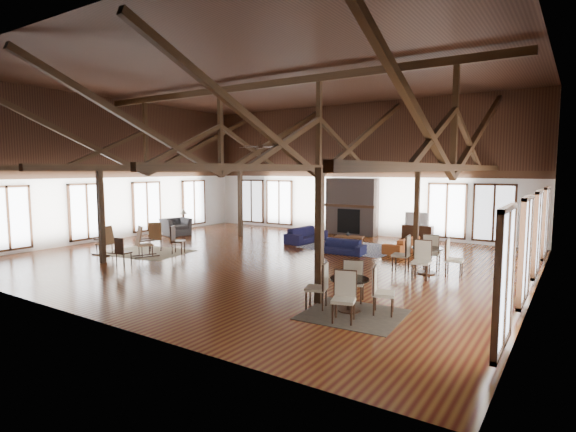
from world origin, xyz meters
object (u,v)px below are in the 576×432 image
Objects in this scene: sofa_navy_left at (306,235)px; coffee_table at (349,238)px; armchair at (176,227)px; cafe_table_near at (349,288)px; tv_console at (418,233)px; cafe_table_far at (427,256)px; sofa_navy_front at (341,247)px; sofa_orange at (403,245)px.

sofa_navy_left is 1.76× the size of coffee_table.
cafe_table_near is at bearing -99.99° from armchair.
cafe_table_far is at bearing -70.61° from tv_console.
cafe_table_far is (11.84, -1.33, 0.14)m from armchair.
armchair reaches higher than tv_console.
sofa_navy_front is 1.48m from coffee_table.
sofa_orange is (1.75, 1.49, 0.02)m from sofa_navy_front.
tv_console is (-2.12, 6.01, -0.21)m from cafe_table_far.
armchair reaches higher than sofa_orange.
cafe_table_near is (1.35, -7.31, 0.23)m from sofa_orange.
coffee_table is at bearing -62.72° from armchair.
tv_console is at bearing 99.56° from cafe_table_near.
tv_console is at bearing 109.39° from cafe_table_far.
armchair is at bearing -154.29° from tv_console.
cafe_table_far is at bearing 85.31° from cafe_table_near.
coffee_table is 1.00× the size of armchair.
armchair is 11.91m from cafe_table_far.
sofa_navy_front is 2.30m from sofa_orange.
coffee_table is (-0.36, 1.44, 0.11)m from sofa_navy_front.
cafe_table_near is at bearing -80.44° from tv_console.
coffee_table is at bearing 101.24° from sofa_navy_front.
tv_console is (9.72, 4.68, -0.07)m from armchair.
sofa_navy_left is 9.12m from cafe_table_near.
coffee_table is at bearing -87.46° from sofa_navy_left.
sofa_orange is 10.25m from armchair.
sofa_navy_front is 1.47× the size of coffee_table.
cafe_table_near reaches higher than sofa_orange.
sofa_navy_front is at bearing -106.37° from tv_console.
coffee_table is 0.58× the size of cafe_table_far.
sofa_orange is 0.95× the size of cafe_table_near.
sofa_navy_left reaches higher than sofa_navy_front.
tv_console reaches higher than coffee_table.
sofa_navy_left is 1.02× the size of cafe_table_far.
cafe_table_near reaches higher than sofa_navy_left.
coffee_table is (1.99, -0.06, 0.06)m from sofa_navy_left.
cafe_table_far is at bearing -79.86° from armchair.
armchair is at bearing 177.79° from sofa_navy_front.
sofa_navy_left is 6.23m from armchair.
sofa_navy_left reaches higher than coffee_table.
sofa_navy_left is at bearing 126.70° from cafe_table_near.
sofa_orange is 1.45× the size of tv_console.
coffee_table is at bearing 115.53° from cafe_table_near.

